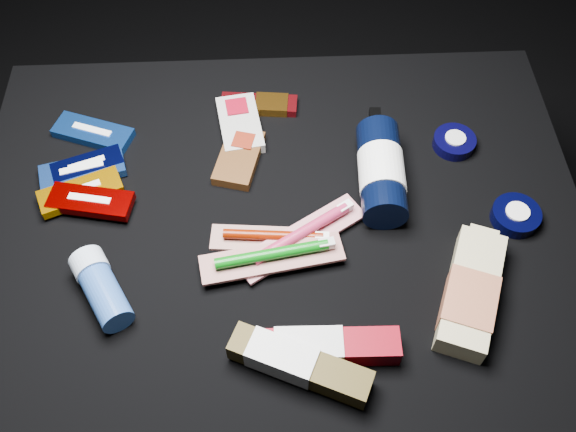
{
  "coord_description": "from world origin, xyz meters",
  "views": [
    {
      "loc": [
        -0.01,
        -0.55,
        1.24
      ],
      "look_at": [
        0.01,
        0.01,
        0.42
      ],
      "focal_mm": 40.0,
      "sensor_mm": 36.0,
      "label": 1
    }
  ],
  "objects_px": {
    "lotion_bottle": "(381,171)",
    "toothpaste_carton_red": "(321,347)",
    "bodywash_bottle": "(470,294)",
    "deodorant_stick": "(101,288)"
  },
  "relations": [
    {
      "from": "lotion_bottle",
      "to": "toothpaste_carton_red",
      "type": "xyz_separation_m",
      "value": [
        -0.12,
        -0.29,
        -0.02
      ]
    },
    {
      "from": "deodorant_stick",
      "to": "toothpaste_carton_red",
      "type": "bearing_deg",
      "value": -47.55
    },
    {
      "from": "lotion_bottle",
      "to": "toothpaste_carton_red",
      "type": "bearing_deg",
      "value": -109.38
    },
    {
      "from": "lotion_bottle",
      "to": "deodorant_stick",
      "type": "bearing_deg",
      "value": -153.71
    },
    {
      "from": "deodorant_stick",
      "to": "bodywash_bottle",
      "type": "bearing_deg",
      "value": -32.73
    },
    {
      "from": "bodywash_bottle",
      "to": "toothpaste_carton_red",
      "type": "bearing_deg",
      "value": -140.85
    },
    {
      "from": "bodywash_bottle",
      "to": "toothpaste_carton_red",
      "type": "relative_size",
      "value": 1.07
    },
    {
      "from": "toothpaste_carton_red",
      "to": "deodorant_stick",
      "type": "bearing_deg",
      "value": 163.03
    },
    {
      "from": "lotion_bottle",
      "to": "toothpaste_carton_red",
      "type": "distance_m",
      "value": 0.31
    },
    {
      "from": "bodywash_bottle",
      "to": "deodorant_stick",
      "type": "distance_m",
      "value": 0.53
    }
  ]
}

